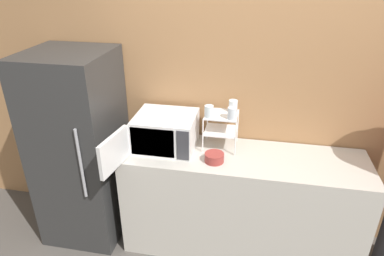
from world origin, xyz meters
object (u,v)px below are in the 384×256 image
at_px(microwave, 164,132).
at_px(refrigerator, 80,149).
at_px(glass_front_right, 232,113).
at_px(glass_front_left, 209,111).
at_px(glass_back_right, 233,106).
at_px(bowl, 214,158).
at_px(dish_rack, 221,123).

height_order(microwave, refrigerator, refrigerator).
bearing_deg(glass_front_right, glass_front_left, 179.09).
height_order(glass_back_right, bowl, glass_back_right).
distance_m(dish_rack, glass_back_right, 0.17).
bearing_deg(dish_rack, glass_back_right, 41.43).
bearing_deg(glass_front_right, microwave, -177.48).
xyz_separation_m(microwave, bowl, (0.45, -0.15, -0.11)).
bearing_deg(dish_rack, bowl, -93.91).
bearing_deg(glass_front_left, microwave, -175.81).
xyz_separation_m(microwave, glass_front_left, (0.37, 0.03, 0.21)).
xyz_separation_m(microwave, glass_front_right, (0.56, 0.02, 0.21)).
distance_m(dish_rack, glass_front_right, 0.18).
relative_size(glass_back_right, refrigerator, 0.06).
xyz_separation_m(glass_front_left, glass_front_right, (0.18, -0.00, 0.00)).
height_order(microwave, bowl, microwave).
bearing_deg(glass_back_right, microwave, -162.14).
xyz_separation_m(glass_front_right, bowl, (-0.11, -0.17, -0.31)).
bearing_deg(dish_rack, glass_front_left, -141.16).
bearing_deg(microwave, dish_rack, 12.34).
bearing_deg(glass_front_left, glass_back_right, 40.11).
height_order(glass_back_right, refrigerator, refrigerator).
xyz_separation_m(dish_rack, glass_front_right, (0.09, -0.08, 0.13)).
distance_m(glass_front_left, bowl, 0.37).
relative_size(dish_rack, glass_front_right, 3.12).
height_order(bowl, refrigerator, refrigerator).
distance_m(microwave, refrigerator, 0.78).
relative_size(glass_front_right, bowl, 0.63).
height_order(microwave, dish_rack, dish_rack).
height_order(dish_rack, glass_back_right, glass_back_right).
distance_m(bowl, refrigerator, 1.21).
bearing_deg(microwave, refrigerator, -175.39).
bearing_deg(dish_rack, refrigerator, -172.40).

